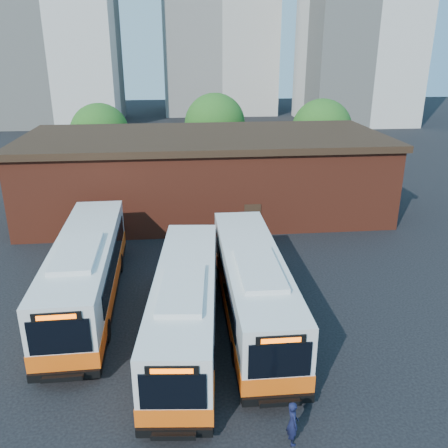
{
  "coord_description": "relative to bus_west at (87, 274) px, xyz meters",
  "views": [
    {
      "loc": [
        -2.31,
        -17.75,
        12.94
      ],
      "look_at": [
        0.16,
        6.39,
        3.84
      ],
      "focal_mm": 38.0,
      "sensor_mm": 36.0,
      "label": 1
    }
  ],
  "objects": [
    {
      "name": "bus_midwest",
      "position": [
        5.11,
        -3.88,
        -0.11
      ],
      "size": [
        3.89,
        13.28,
        3.57
      ],
      "rotation": [
        0.0,
        0.0,
        -0.09
      ],
      "color": "silver",
      "rests_on": "ground"
    },
    {
      "name": "tree_mid",
      "position": [
        9.23,
        28.7,
        3.35
      ],
      "size": [
        6.56,
        6.56,
        8.36
      ],
      "color": "#382314",
      "rests_on": "ground"
    },
    {
      "name": "depot_building",
      "position": [
        7.23,
        14.7,
        1.53
      ],
      "size": [
        28.6,
        12.6,
        6.4
      ],
      "color": "maroon",
      "rests_on": "ground"
    },
    {
      "name": "ground",
      "position": [
        7.23,
        -5.3,
        -1.73
      ],
      "size": [
        220.0,
        220.0,
        0.0
      ],
      "primitive_type": "plane",
      "color": "black"
    },
    {
      "name": "transit_worker",
      "position": [
        8.57,
        -10.55,
        -0.89
      ],
      "size": [
        0.47,
        0.66,
        1.69
      ],
      "primitive_type": "imported",
      "rotation": [
        0.0,
        0.0,
        1.68
      ],
      "color": "#111532",
      "rests_on": "ground"
    },
    {
      "name": "tree_east",
      "position": [
        20.23,
        25.7,
        3.1
      ],
      "size": [
        6.24,
        6.24,
        7.96
      ],
      "color": "#382314",
      "rests_on": "ground"
    },
    {
      "name": "bus_west",
      "position": [
        0.0,
        0.0,
        0.0
      ],
      "size": [
        3.15,
        14.07,
        3.81
      ],
      "rotation": [
        0.0,
        0.0,
        0.02
      ],
      "color": "silver",
      "rests_on": "ground"
    },
    {
      "name": "bus_mideast",
      "position": [
        8.46,
        -2.46,
        -0.06
      ],
      "size": [
        2.93,
        13.56,
        3.68
      ],
      "rotation": [
        0.0,
        0.0,
        -0.01
      ],
      "color": "silver",
      "rests_on": "ground"
    },
    {
      "name": "tree_west",
      "position": [
        -2.77,
        26.7,
        2.91
      ],
      "size": [
        6.0,
        6.0,
        7.65
      ],
      "color": "#382314",
      "rests_on": "ground"
    }
  ]
}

